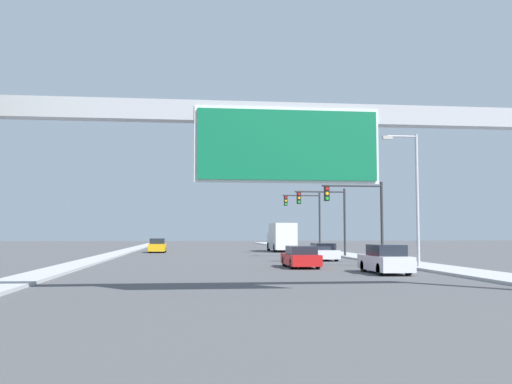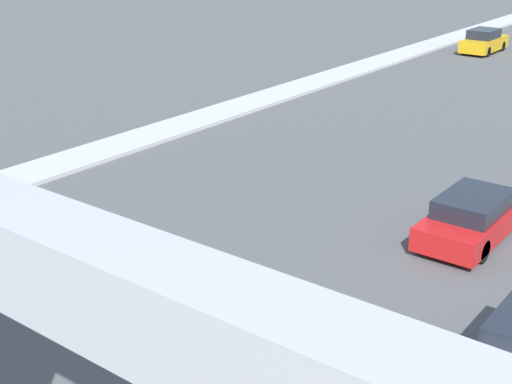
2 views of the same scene
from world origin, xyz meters
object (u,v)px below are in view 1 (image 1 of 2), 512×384
traffic_light_far_intersection (308,213)px  street_lamp_right (413,189)px  car_mid_right (301,257)px  truck_box_primary (281,237)px  sign_gantry (287,142)px  traffic_light_mid_block (328,211)px  car_far_left (385,260)px  traffic_light_near_intersection (362,208)px  car_far_right (158,246)px  car_near_right (323,252)px

traffic_light_far_intersection → street_lamp_right: 26.31m
car_mid_right → truck_box_primary: bearing=83.3°
street_lamp_right → sign_gantry: bearing=-126.2°
street_lamp_right → traffic_light_mid_block: bearing=94.6°
car_far_left → traffic_light_far_intersection: size_ratio=0.69×
traffic_light_near_intersection → street_lamp_right: (1.30, -6.28, 0.87)m
traffic_light_far_intersection → car_far_right: bearing=165.8°
traffic_light_mid_block → truck_box_primary: bearing=96.5°
car_far_right → traffic_light_mid_block: (15.78, -14.04, 3.42)m
car_far_right → traffic_light_near_intersection: traffic_light_near_intersection is taller
truck_box_primary → traffic_light_far_intersection: bearing=-70.2°
sign_gantry → street_lamp_right: 17.10m
traffic_light_near_intersection → traffic_light_mid_block: size_ratio=0.95×
sign_gantry → traffic_light_mid_block: bearing=73.7°
traffic_light_near_intersection → traffic_light_far_intersection: 20.00m
sign_gantry → traffic_light_far_intersection: 41.09m
sign_gantry → traffic_light_mid_block: 31.35m
car_mid_right → traffic_light_near_intersection: traffic_light_near_intersection is taller
sign_gantry → car_far_left: size_ratio=4.61×
traffic_light_mid_block → traffic_light_near_intersection: bearing=-90.0°
traffic_light_mid_block → street_lamp_right: street_lamp_right is taller
truck_box_primary → traffic_light_near_intersection: traffic_light_near_intersection is taller
truck_box_primary → traffic_light_near_intersection: bearing=-86.0°
traffic_light_near_intersection → traffic_light_mid_block: traffic_light_mid_block is taller
car_far_left → traffic_light_mid_block: (1.78, 19.93, 3.42)m
traffic_light_near_intersection → car_far_left: bearing=-100.2°
truck_box_primary → street_lamp_right: street_lamp_right is taller
car_near_right → street_lamp_right: size_ratio=0.58×
car_near_right → car_far_right: car_far_right is taller
car_far_left → street_lamp_right: (3.09, 3.65, 4.09)m
truck_box_primary → car_mid_right: bearing=-96.7°
car_far_right → truck_box_primary: (14.00, 1.52, 0.92)m
truck_box_primary → traffic_light_far_intersection: traffic_light_far_intersection is taller
car_near_right → car_mid_right: bearing=-111.2°
car_far_right → traffic_light_far_intersection: (16.00, -4.04, 3.57)m
traffic_light_mid_block → street_lamp_right: (1.31, -16.28, 0.68)m
car_near_right → car_far_right: 23.82m
sign_gantry → car_far_right: sign_gantry is taller
car_far_left → car_far_right: car_far_right is taller
traffic_light_far_intersection → traffic_light_mid_block: bearing=-91.3°
sign_gantry → street_lamp_right: bearing=53.8°
street_lamp_right → traffic_light_near_intersection: bearing=101.7°
car_mid_right → traffic_light_near_intersection: 7.56m
car_mid_right → street_lamp_right: bearing=-17.0°
car_near_right → traffic_light_mid_block: (1.78, 5.24, 3.49)m
traffic_light_far_intersection → street_lamp_right: street_lamp_right is taller
car_mid_right → traffic_light_far_intersection: traffic_light_far_intersection is taller
sign_gantry → car_far_left: sign_gantry is taller
car_near_right → car_far_left: bearing=-90.0°
traffic_light_far_intersection → street_lamp_right: size_ratio=0.78×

